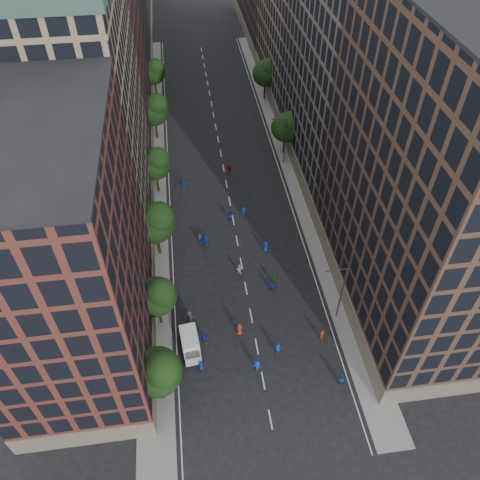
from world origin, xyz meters
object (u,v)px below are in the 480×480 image
Objects in this scene: streetlamp_near at (340,290)px; skater_2 at (341,379)px; cargo_van at (190,344)px; skater_1 at (278,349)px; streetlamp_far at (284,138)px; skater_0 at (201,366)px.

streetlamp_near reaches higher than skater_2.
skater_1 is (10.06, -1.86, -0.30)m from cargo_van.
streetlamp_far is 5.36× the size of skater_2.
streetlamp_far reaches higher than cargo_van.
cargo_van reaches higher than skater_2.
skater_1 reaches higher than skater_0.
streetlamp_near is 4.75× the size of skater_1.
streetlamp_near is 10.11m from skater_2.
streetlamp_near is 18.75m from cargo_van.
streetlamp_near is 6.04× the size of skater_0.
streetlamp_far is at bearing -138.49° from skater_0.
skater_1 is (-8.12, -37.25, -4.22)m from streetlamp_far.
streetlamp_near is 10.09m from skater_1.
streetlamp_near is at bearing -90.00° from streetlamp_far.
skater_0 is at bearing -9.19° from skater_2.
skater_1 reaches higher than skater_2.
streetlamp_near reaches higher than skater_1.
skater_0 is 15.75m from skater_2.
streetlamp_near is at bearing 1.79° from cargo_van.
streetlamp_near is 1.95× the size of cargo_van.
streetlamp_far is 6.04× the size of skater_0.
cargo_van is 2.44× the size of skater_1.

